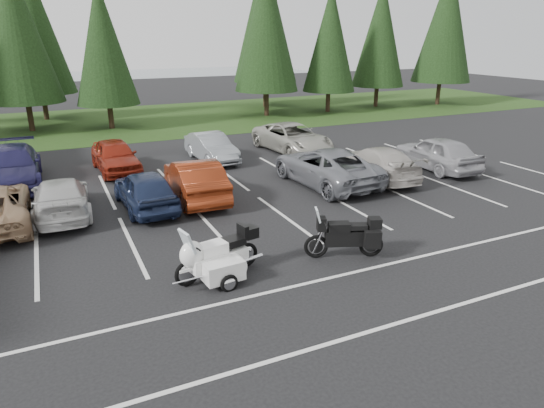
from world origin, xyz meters
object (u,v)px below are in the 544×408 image
(car_near_8, at_px, (437,153))
(car_far_4, at_px, (292,138))
(touring_motorcycle, at_px, (217,249))
(car_near_3, at_px, (61,197))
(cargo_trailer, at_px, (223,272))
(car_far_1, at_px, (12,167))
(car_near_7, at_px, (377,163))
(car_far_3, at_px, (211,147))
(car_near_5, at_px, (195,179))
(adventure_motorcycle, at_px, (344,232))
(car_near_6, at_px, (326,166))
(car_far_2, at_px, (115,156))
(car_near_4, at_px, (145,190))

(car_near_8, height_order, car_far_4, car_near_8)
(car_near_8, relative_size, touring_motorcycle, 1.68)
(car_near_3, distance_m, cargo_trailer, 8.09)
(car_far_1, xyz_separation_m, car_far_4, (13.82, 0.55, -0.05))
(car_far_4, height_order, touring_motorcycle, touring_motorcycle)
(car_near_3, height_order, car_near_7, car_near_7)
(car_far_1, relative_size, touring_motorcycle, 1.99)
(car_far_3, bearing_deg, car_near_7, -51.25)
(car_far_3, relative_size, touring_motorcycle, 1.50)
(car_near_7, distance_m, car_far_3, 8.48)
(car_near_5, bearing_deg, adventure_motorcycle, 111.98)
(car_near_6, height_order, car_near_7, car_near_6)
(car_near_7, bearing_deg, car_near_3, 1.58)
(car_near_7, height_order, car_near_8, car_near_8)
(car_far_1, relative_size, car_far_2, 1.27)
(car_near_4, relative_size, car_far_2, 0.98)
(car_near_3, distance_m, car_near_5, 4.90)
(touring_motorcycle, distance_m, adventure_motorcycle, 3.73)
(car_near_3, distance_m, car_near_4, 2.93)
(car_far_1, height_order, touring_motorcycle, car_far_1)
(car_far_3, bearing_deg, adventure_motorcycle, -94.42)
(touring_motorcycle, xyz_separation_m, adventure_motorcycle, (3.71, -0.44, 0.00))
(car_near_6, height_order, car_near_8, car_near_8)
(car_near_5, bearing_deg, car_near_8, -179.74)
(car_far_4, relative_size, adventure_motorcycle, 2.13)
(car_near_3, xyz_separation_m, cargo_trailer, (3.51, -7.28, -0.33))
(car_near_6, bearing_deg, car_far_1, -27.67)
(touring_motorcycle, bearing_deg, car_far_4, 43.38)
(car_far_1, relative_size, car_far_4, 1.03)
(car_far_2, height_order, car_far_4, car_far_4)
(car_near_5, relative_size, car_far_2, 1.09)
(car_near_4, distance_m, car_far_2, 5.81)
(car_near_3, bearing_deg, touring_motorcycle, 119.56)
(car_near_8, relative_size, car_far_4, 0.87)
(car_near_5, bearing_deg, touring_motorcycle, 81.81)
(car_near_6, relative_size, car_near_7, 1.15)
(car_far_4, relative_size, cargo_trailer, 3.65)
(adventure_motorcycle, bearing_deg, car_near_3, 156.78)
(car_near_5, bearing_deg, car_far_1, -34.40)
(car_near_5, bearing_deg, cargo_trailer, 82.21)
(car_near_5, xyz_separation_m, cargo_trailer, (-1.38, -7.07, -0.45))
(car_near_6, distance_m, cargo_trailer, 9.67)
(car_near_8, distance_m, cargo_trailer, 14.66)
(car_near_4, distance_m, adventure_motorcycle, 8.01)
(car_far_3, bearing_deg, car_near_4, -131.46)
(car_near_5, bearing_deg, car_near_3, 0.81)
(adventure_motorcycle, bearing_deg, car_near_8, 55.79)
(car_far_2, xyz_separation_m, car_far_4, (9.48, 0.16, 0.01))
(car_far_2, bearing_deg, car_far_3, -2.67)
(car_far_1, distance_m, adventure_motorcycle, 15.07)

